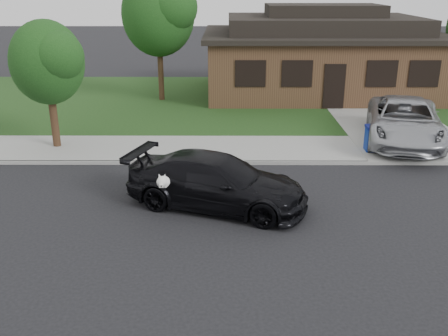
{
  "coord_description": "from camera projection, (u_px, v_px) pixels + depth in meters",
  "views": [
    {
      "loc": [
        -1.15,
        -12.62,
        5.92
      ],
      "look_at": [
        -1.2,
        0.21,
        1.1
      ],
      "focal_mm": 40.0,
      "sensor_mm": 36.0,
      "label": 1
    }
  ],
  "objects": [
    {
      "name": "house",
      "position": [
        320.0,
        55.0,
        27.17
      ],
      "size": [
        12.6,
        8.6,
        4.65
      ],
      "color": "#422B1C",
      "rests_on": "ground"
    },
    {
      "name": "tree_2",
      "position": [
        49.0,
        61.0,
        17.56
      ],
      "size": [
        2.73,
        2.6,
        4.59
      ],
      "color": "#332114",
      "rests_on": "ground"
    },
    {
      "name": "sidewalk",
      "position": [
        257.0,
        149.0,
        18.55
      ],
      "size": [
        60.0,
        3.0,
        0.12
      ],
      "primitive_type": "cube",
      "color": "gray",
      "rests_on": "ground"
    },
    {
      "name": "curb",
      "position": [
        259.0,
        163.0,
        17.15
      ],
      "size": [
        60.0,
        0.12,
        0.12
      ],
      "primitive_type": "cube",
      "color": "gray",
      "rests_on": "ground"
    },
    {
      "name": "sedan",
      "position": [
        217.0,
        182.0,
        13.74
      ],
      "size": [
        5.44,
        3.6,
        1.47
      ],
      "rotation": [
        0.0,
        0.0,
        1.23
      ],
      "color": "black",
      "rests_on": "ground"
    },
    {
      "name": "tree_0",
      "position": [
        161.0,
        13.0,
        24.39
      ],
      "size": [
        3.78,
        3.6,
        6.34
      ],
      "color": "#332114",
      "rests_on": "ground"
    },
    {
      "name": "ground",
      "position": [
        267.0,
        208.0,
        13.89
      ],
      "size": [
        120.0,
        120.0,
        0.0
      ],
      "primitive_type": "plane",
      "color": "black",
      "rests_on": "ground"
    },
    {
      "name": "minivan",
      "position": [
        405.0,
        121.0,
        18.96
      ],
      "size": [
        3.99,
        6.23,
        1.6
      ],
      "primitive_type": "imported",
      "rotation": [
        0.0,
        0.0,
        -0.25
      ],
      "color": "#ACAFB4",
      "rests_on": "driveway"
    },
    {
      "name": "driveway",
      "position": [
        379.0,
        115.0,
        23.21
      ],
      "size": [
        4.5,
        13.0,
        0.14
      ],
      "primitive_type": "cube",
      "color": "gray",
      "rests_on": "ground"
    },
    {
      "name": "recycling_bin",
      "position": [
        373.0,
        138.0,
        18.01
      ],
      "size": [
        0.58,
        0.61,
        0.94
      ],
      "rotation": [
        0.0,
        0.0,
        -0.02
      ],
      "color": "navy",
      "rests_on": "sidewalk"
    },
    {
      "name": "lawn",
      "position": [
        248.0,
        101.0,
        26.04
      ],
      "size": [
        60.0,
        13.0,
        0.13
      ],
      "primitive_type": "cube",
      "color": "#193814",
      "rests_on": "ground"
    }
  ]
}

